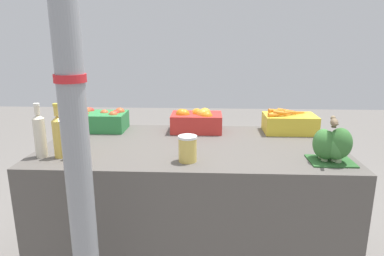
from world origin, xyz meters
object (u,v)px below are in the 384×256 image
pickle_jar (188,149)px  support_pole (73,108)px  broccoli_pile (332,145)px  juice_bottle_cloudy (40,134)px  juice_bottle_amber (79,137)px  sparrow_bird (334,122)px  juice_bottle_golden (59,135)px  carrot_crate (289,122)px  orange_crate (197,120)px  apple_crate (101,120)px

pickle_jar → support_pole: bearing=-132.6°
broccoli_pile → juice_bottle_cloudy: bearing=179.5°
juice_bottle_amber → sparrow_bird: (1.30, -0.02, 0.10)m
sparrow_bird → juice_bottle_amber: bearing=99.6°
broccoli_pile → juice_bottle_cloudy: size_ratio=0.76×
broccoli_pile → juice_bottle_golden: size_ratio=0.76×
carrot_crate → sparrow_bird: bearing=-82.6°
broccoli_pile → juice_bottle_golden: 1.41m
carrot_crate → juice_bottle_golden: size_ratio=1.17×
orange_crate → support_pole: bearing=-112.4°
juice_bottle_cloudy → juice_bottle_amber: size_ratio=1.08×
broccoli_pile → apple_crate: bearing=156.9°
support_pole → juice_bottle_golden: (-0.28, 0.47, -0.24)m
apple_crate → carrot_crate: bearing=-0.2°
orange_crate → carrot_crate: size_ratio=1.00×
orange_crate → sparrow_bird: 0.92m
juice_bottle_cloudy → juice_bottle_amber: bearing=0.0°
juice_bottle_cloudy → juice_bottle_golden: bearing=0.0°
carrot_crate → pickle_jar: (-0.65, -0.60, -0.00)m
broccoli_pile → support_pole: bearing=-158.0°
apple_crate → juice_bottle_golden: 0.57m
broccoli_pile → pickle_jar: 0.73m
carrot_crate → support_pole: bearing=-135.5°
carrot_crate → sparrow_bird: size_ratio=2.51×
carrot_crate → broccoli_pile: size_ratio=1.54×
juice_bottle_golden → sparrow_bird: (1.41, -0.02, 0.09)m
support_pole → sparrow_bird: size_ratio=16.89×
apple_crate → juice_bottle_golden: juice_bottle_golden is taller
juice_bottle_cloudy → sparrow_bird: 1.51m
carrot_crate → juice_bottle_golden: (-1.33, -0.56, 0.05)m
apple_crate → support_pole: bearing=-77.4°
support_pole → carrot_crate: (1.05, 1.03, -0.29)m
apple_crate → orange_crate: (0.66, -0.00, 0.01)m
apple_crate → juice_bottle_amber: 0.57m
support_pole → carrot_crate: 1.50m
carrot_crate → juice_bottle_amber: 1.35m
apple_crate → sparrow_bird: size_ratio=2.51×
orange_crate → juice_bottle_golden: size_ratio=1.17×
juice_bottle_cloudy → pickle_jar: juice_bottle_cloudy is taller
orange_crate → juice_bottle_cloudy: 0.99m
sparrow_bird → orange_crate: bearing=60.6°
juice_bottle_amber → pickle_jar: 0.58m
apple_crate → juice_bottle_cloudy: juice_bottle_cloudy is taller
broccoli_pile → orange_crate: bearing=140.7°
sparrow_bird → juice_bottle_golden: bearing=99.7°
juice_bottle_golden → juice_bottle_amber: bearing=0.0°
juice_bottle_cloudy → support_pole: bearing=-50.8°
juice_bottle_cloudy → sparrow_bird: bearing=-0.8°
sparrow_bird → juice_bottle_cloudy: bearing=99.8°
support_pole → sparrow_bird: 1.22m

